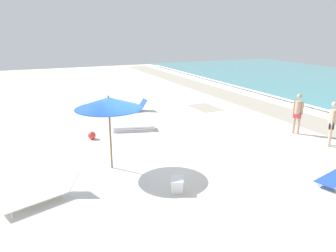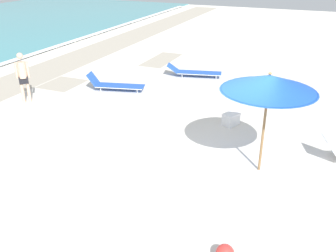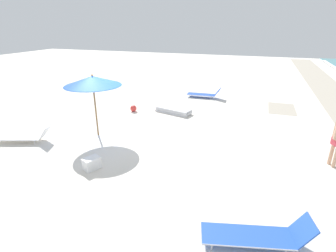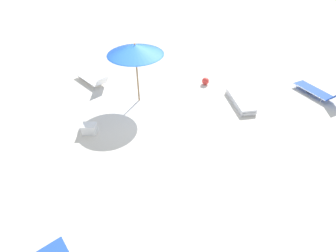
{
  "view_description": "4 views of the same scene",
  "coord_description": "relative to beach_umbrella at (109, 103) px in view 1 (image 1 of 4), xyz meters",
  "views": [
    {
      "loc": [
        9.88,
        -3.4,
        4.42
      ],
      "look_at": [
        -0.34,
        1.14,
        1.07
      ],
      "focal_mm": 35.0,
      "sensor_mm": 36.0,
      "label": 1
    },
    {
      "loc": [
        -7.98,
        -2.05,
        4.74
      ],
      "look_at": [
        0.02,
        1.34,
        0.73
      ],
      "focal_mm": 40.0,
      "sensor_mm": 36.0,
      "label": 2
    },
    {
      "loc": [
        8.19,
        4.75,
        4.18
      ],
      "look_at": [
        0.11,
        1.94,
        0.81
      ],
      "focal_mm": 28.0,
      "sensor_mm": 36.0,
      "label": 3
    },
    {
      "loc": [
        2.79,
        7.85,
        5.94
      ],
      "look_at": [
        0.08,
        1.96,
        0.81
      ],
      "focal_mm": 28.0,
      "sensor_mm": 36.0,
      "label": 4
    }
  ],
  "objects": [
    {
      "name": "sun_lounger_near_water_right",
      "position": [
        -7.0,
        2.85,
        -1.96
      ],
      "size": [
        0.7,
        1.99,
        0.63
      ],
      "rotation": [
        0.0,
        0.0,
        0.04
      ],
      "color": "blue",
      "rests_on": "ground_plane"
    },
    {
      "name": "beachgoer_wading_adult",
      "position": [
        -0.34,
        8.28,
        -1.18
      ],
      "size": [
        0.41,
        0.29,
        1.76
      ],
      "rotation": [
        0.0,
        0.0,
        3.58
      ],
      "color": "tan",
      "rests_on": "ground_plane"
    },
    {
      "name": "beachgoer_shoreline_child",
      "position": [
        1.36,
        8.33,
        -1.18
      ],
      "size": [
        0.33,
        0.36,
        1.76
      ],
      "rotation": [
        0.0,
        0.0,
        2.28
      ],
      "color": "beige",
      "rests_on": "ground_plane"
    },
    {
      "name": "beach_ball",
      "position": [
        -3.2,
        -0.01,
        -2.02
      ],
      "size": [
        0.32,
        0.32,
        0.32
      ],
      "color": "red",
      "rests_on": "ground_plane"
    },
    {
      "name": "ground_plane",
      "position": [
        -0.02,
        1.06,
        -2.26
      ],
      "size": [
        60.0,
        60.0,
        0.16
      ],
      "color": "silver"
    },
    {
      "name": "beach_umbrella",
      "position": [
        0.0,
        0.0,
        0.0
      ],
      "size": [
        2.13,
        2.13,
        2.44
      ],
      "color": "olive",
      "rests_on": "ground_plane"
    },
    {
      "name": "cooler_box",
      "position": [
        2.3,
        1.28,
        -2.0
      ],
      "size": [
        0.6,
        0.53,
        0.37
      ],
      "rotation": [
        0.0,
        0.0,
        2.7
      ],
      "color": "white",
      "rests_on": "ground_plane"
    },
    {
      "name": "sun_lounger_beside_umbrella",
      "position": [
        1.41,
        -2.24,
        -1.96
      ],
      "size": [
        1.24,
        2.1,
        0.63
      ],
      "rotation": [
        0.0,
        0.0,
        0.34
      ],
      "color": "white",
      "rests_on": "ground_plane"
    },
    {
      "name": "lounger_stack",
      "position": [
        -3.68,
        1.95,
        -2.06
      ],
      "size": [
        1.09,
        1.98,
        0.24
      ],
      "rotation": [
        0.0,
        0.0,
        -0.27
      ],
      "color": "white",
      "rests_on": "ground_plane"
    }
  ]
}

